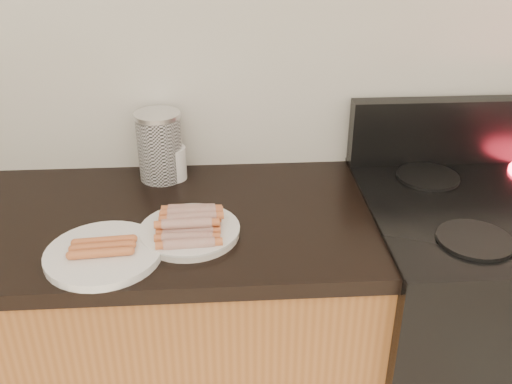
{
  "coord_description": "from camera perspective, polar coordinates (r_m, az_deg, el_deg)",
  "views": [
    {
      "loc": [
        0.02,
        0.4,
        1.65
      ],
      "look_at": [
        0.09,
        1.62,
        1.0
      ],
      "focal_mm": 40.0,
      "sensor_mm": 36.0,
      "label": 1
    }
  ],
  "objects": [
    {
      "name": "hotdog_pile",
      "position": [
        1.4,
        -6.7,
        -3.1
      ],
      "size": [
        0.12,
        0.19,
        0.05
      ],
      "rotation": [
        0.0,
        0.0,
        0.0
      ],
      "color": "maroon",
      "rests_on": "main_plate"
    },
    {
      "name": "burner_far_left",
      "position": [
        1.73,
        16.8,
        1.49
      ],
      "size": [
        0.18,
        0.18,
        0.01
      ],
      "primitive_type": "cylinder",
      "color": "black",
      "rests_on": "stove"
    },
    {
      "name": "canister",
      "position": [
        1.67,
        -9.61,
        4.56
      ],
      "size": [
        0.13,
        0.13,
        0.2
      ],
      "rotation": [
        0.0,
        0.0,
        -0.35
      ],
      "color": "silver",
      "rests_on": "counter_slab"
    },
    {
      "name": "plain_sausages",
      "position": [
        1.36,
        -15.1,
        -5.32
      ],
      "size": [
        0.13,
        0.08,
        0.02
      ],
      "rotation": [
        0.0,
        0.0,
        0.08
      ],
      "color": "#D6753F",
      "rests_on": "side_plate"
    },
    {
      "name": "side_plate",
      "position": [
        1.37,
        -15.0,
        -6.01
      ],
      "size": [
        0.33,
        0.33,
        0.02
      ],
      "primitive_type": "cylinder",
      "rotation": [
        0.0,
        0.0,
        0.26
      ],
      "color": "white",
      "rests_on": "counter_slab"
    },
    {
      "name": "wall_back",
      "position": [
        1.64,
        -4.3,
        15.48
      ],
      "size": [
        4.0,
        0.04,
        2.6
      ],
      "primitive_type": "cube",
      "color": "silver",
      "rests_on": "ground"
    },
    {
      "name": "main_plate",
      "position": [
        1.41,
        -6.63,
        -4.05
      ],
      "size": [
        0.31,
        0.31,
        0.02
      ],
      "primitive_type": "cylinder",
      "rotation": [
        0.0,
        0.0,
        -0.31
      ],
      "color": "white",
      "rests_on": "counter_slab"
    },
    {
      "name": "stove",
      "position": [
        1.91,
        21.46,
        -13.18
      ],
      "size": [
        0.76,
        0.65,
        0.91
      ],
      "color": "black",
      "rests_on": "floor"
    },
    {
      "name": "stove_panel",
      "position": [
        1.86,
        21.02,
        5.78
      ],
      "size": [
        0.76,
        0.06,
        0.2
      ],
      "primitive_type": "cube",
      "color": "black",
      "rests_on": "stove"
    },
    {
      "name": "burner_near_left",
      "position": [
        1.46,
        21.04,
        -4.48
      ],
      "size": [
        0.18,
        0.18,
        0.01
      ],
      "primitive_type": "cylinder",
      "color": "black",
      "rests_on": "stove"
    },
    {
      "name": "mug",
      "position": [
        1.68,
        -8.31,
        2.88
      ],
      "size": [
        0.09,
        0.09,
        0.1
      ],
      "primitive_type": "cylinder",
      "rotation": [
        0.0,
        0.0,
        0.11
      ],
      "color": "silver",
      "rests_on": "counter_slab"
    }
  ]
}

